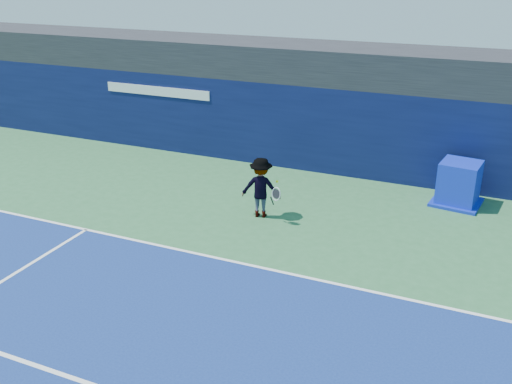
% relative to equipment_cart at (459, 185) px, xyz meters
% --- Properties ---
extents(ground, '(80.00, 80.00, 0.00)m').
position_rel_equipment_cart_xyz_m(ground, '(-4.25, -9.07, -0.61)').
color(ground, '#2D6439').
rests_on(ground, ground).
extents(baseline, '(24.00, 0.10, 0.01)m').
position_rel_equipment_cart_xyz_m(baseline, '(-4.25, -6.07, -0.60)').
color(baseline, white).
rests_on(baseline, ground).
extents(stadium_band, '(36.00, 3.00, 1.20)m').
position_rel_equipment_cart_xyz_m(stadium_band, '(-4.25, 2.43, 2.99)').
color(stadium_band, black).
rests_on(stadium_band, back_wall_assembly).
extents(back_wall_assembly, '(36.00, 1.03, 3.00)m').
position_rel_equipment_cart_xyz_m(back_wall_assembly, '(-4.25, 1.43, 0.89)').
color(back_wall_assembly, '#0A113A').
rests_on(back_wall_assembly, ground).
extents(equipment_cart, '(1.57, 1.57, 1.34)m').
position_rel_equipment_cart_xyz_m(equipment_cart, '(0.00, 0.00, 0.00)').
color(equipment_cart, '#0C1FB2').
rests_on(equipment_cart, ground).
extents(tennis_player, '(1.39, 0.89, 1.78)m').
position_rel_equipment_cart_xyz_m(tennis_player, '(-5.16, -3.25, 0.28)').
color(tennis_player, silver).
rests_on(tennis_player, ground).
extents(tennis_ball, '(0.08, 0.08, 0.08)m').
position_rel_equipment_cart_xyz_m(tennis_ball, '(-4.79, -2.93, 0.41)').
color(tennis_ball, '#B1D717').
rests_on(tennis_ball, ground).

